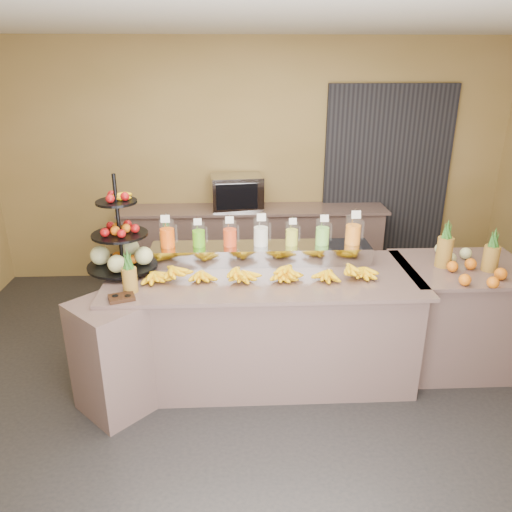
{
  "coord_description": "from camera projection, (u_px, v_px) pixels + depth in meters",
  "views": [
    {
      "loc": [
        -0.23,
        -3.37,
        2.53
      ],
      "look_at": [
        -0.06,
        0.3,
        1.09
      ],
      "focal_mm": 35.0,
      "sensor_mm": 36.0,
      "label": 1
    }
  ],
  "objects": [
    {
      "name": "juice_pitcher_lemon",
      "position": [
        292.0,
        235.0,
        4.19
      ],
      "size": [
        0.11,
        0.11,
        0.26
      ],
      "color": "silver",
      "rests_on": "pitcher_tray"
    },
    {
      "name": "right_fruit_pile",
      "position": [
        470.0,
        264.0,
        4.0
      ],
      "size": [
        0.48,
        0.46,
        0.25
      ],
      "color": "brown",
      "rests_on": "right_counter"
    },
    {
      "name": "pineapple_left_b",
      "position": [
        167.0,
        242.0,
        4.31
      ],
      "size": [
        0.12,
        0.12,
        0.39
      ],
      "rotation": [
        0.0,
        0.0,
        0.2
      ],
      "color": "brown",
      "rests_on": "buffet_counter"
    },
    {
      "name": "back_ledge",
      "position": [
        254.0,
        245.0,
        5.99
      ],
      "size": [
        3.1,
        0.55,
        0.93
      ],
      "color": "gray",
      "rests_on": "ground"
    },
    {
      "name": "condiment_caddy",
      "position": [
        122.0,
        298.0,
        3.59
      ],
      "size": [
        0.21,
        0.19,
        0.03
      ],
      "primitive_type": "cube",
      "rotation": [
        0.0,
        0.0,
        0.34
      ],
      "color": "black",
      "rests_on": "buffet_counter"
    },
    {
      "name": "juice_pitcher_orange_a",
      "position": [
        167.0,
        235.0,
        4.14
      ],
      "size": [
        0.13,
        0.13,
        0.3
      ],
      "color": "silver",
      "rests_on": "pitcher_tray"
    },
    {
      "name": "right_counter",
      "position": [
        457.0,
        315.0,
        4.34
      ],
      "size": [
        1.08,
        0.88,
        0.93
      ],
      "color": "gray",
      "rests_on": "ground"
    },
    {
      "name": "fruit_stand",
      "position": [
        125.0,
        247.0,
        4.02
      ],
      "size": [
        0.68,
        0.68,
        0.8
      ],
      "rotation": [
        0.0,
        0.0,
        0.21
      ],
      "color": "black",
      "rests_on": "buffet_counter"
    },
    {
      "name": "juice_pitcher_lime",
      "position": [
        322.0,
        233.0,
        4.2
      ],
      "size": [
        0.12,
        0.12,
        0.29
      ],
      "color": "silver",
      "rests_on": "pitcher_tray"
    },
    {
      "name": "juice_pitcher_green",
      "position": [
        199.0,
        236.0,
        4.16
      ],
      "size": [
        0.11,
        0.11,
        0.27
      ],
      "color": "silver",
      "rests_on": "pitcher_tray"
    },
    {
      "name": "juice_pitcher_orange_b",
      "position": [
        230.0,
        235.0,
        4.17
      ],
      "size": [
        0.12,
        0.12,
        0.28
      ],
      "color": "silver",
      "rests_on": "pitcher_tray"
    },
    {
      "name": "pineapple_left_a",
      "position": [
        129.0,
        276.0,
        3.67
      ],
      "size": [
        0.11,
        0.11,
        0.35
      ],
      "rotation": [
        0.0,
        0.0,
        0.23
      ],
      "color": "brown",
      "rests_on": "buffet_counter"
    },
    {
      "name": "banana_heap",
      "position": [
        261.0,
        270.0,
        3.91
      ],
      "size": [
        1.91,
        0.17,
        0.16
      ],
      "color": "yellow",
      "rests_on": "buffet_counter"
    },
    {
      "name": "oven_warmer",
      "position": [
        237.0,
        192.0,
        5.74
      ],
      "size": [
        0.62,
        0.46,
        0.39
      ],
      "primitive_type": "cube",
      "rotation": [
        0.0,
        0.0,
        0.1
      ],
      "color": "gray",
      "rests_on": "back_ledge"
    },
    {
      "name": "buffet_counter",
      "position": [
        250.0,
        328.0,
        4.14
      ],
      "size": [
        2.75,
        1.25,
        0.93
      ],
      "color": "gray",
      "rests_on": "ground"
    },
    {
      "name": "pitcher_tray",
      "position": [
        261.0,
        253.0,
        4.24
      ],
      "size": [
        1.85,
        0.3,
        0.15
      ],
      "primitive_type": "cube",
      "color": "gray",
      "rests_on": "buffet_counter"
    },
    {
      "name": "juice_pitcher_orange_c",
      "position": [
        353.0,
        232.0,
        4.21
      ],
      "size": [
        0.13,
        0.14,
        0.32
      ],
      "color": "silver",
      "rests_on": "pitcher_tray"
    },
    {
      "name": "ground",
      "position": [
        265.0,
        394.0,
        4.07
      ],
      "size": [
        6.0,
        6.0,
        0.0
      ],
      "primitive_type": "plane",
      "color": "black",
      "rests_on": "ground"
    },
    {
      "name": "room_envelope",
      "position": [
        283.0,
        146.0,
        4.12
      ],
      "size": [
        6.04,
        5.02,
        2.82
      ],
      "color": "olive",
      "rests_on": "ground"
    },
    {
      "name": "juice_pitcher_milk",
      "position": [
        261.0,
        234.0,
        4.18
      ],
      "size": [
        0.13,
        0.13,
        0.31
      ],
      "color": "silver",
      "rests_on": "pitcher_tray"
    }
  ]
}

